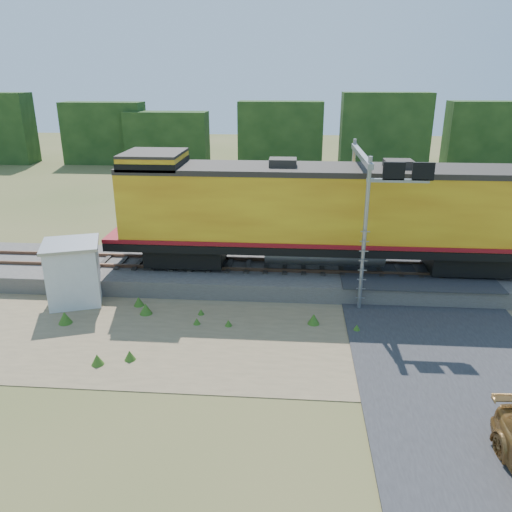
{
  "coord_description": "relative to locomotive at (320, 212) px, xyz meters",
  "views": [
    {
      "loc": [
        1.25,
        -16.71,
        9.61
      ],
      "look_at": [
        -0.28,
        3.0,
        2.4
      ],
      "focal_mm": 35.0,
      "sensor_mm": 36.0,
      "label": 1
    }
  ],
  "objects": [
    {
      "name": "ground",
      "position": [
        -2.47,
        -6.0,
        -3.58
      ],
      "size": [
        140.0,
        140.0,
        0.0
      ],
      "primitive_type": "plane",
      "color": "#475123",
      "rests_on": "ground"
    },
    {
      "name": "ballast",
      "position": [
        -2.47,
        0.0,
        -3.18
      ],
      "size": [
        70.0,
        5.0,
        0.8
      ],
      "primitive_type": "cube",
      "color": "slate",
      "rests_on": "ground"
    },
    {
      "name": "rails",
      "position": [
        -2.47,
        0.0,
        -2.7
      ],
      "size": [
        70.0,
        1.54,
        0.16
      ],
      "color": "brown",
      "rests_on": "ballast"
    },
    {
      "name": "dirt_shoulder",
      "position": [
        -4.47,
        -5.5,
        -3.57
      ],
      "size": [
        26.0,
        8.0,
        0.03
      ],
      "primitive_type": "cube",
      "color": "#8C7754",
      "rests_on": "ground"
    },
    {
      "name": "road",
      "position": [
        4.53,
        -5.26,
        -3.49
      ],
      "size": [
        7.0,
        66.0,
        0.86
      ],
      "color": "#38383A",
      "rests_on": "ground"
    },
    {
      "name": "tree_line_north",
      "position": [
        -2.47,
        32.0,
        -0.51
      ],
      "size": [
        130.0,
        3.0,
        6.5
      ],
      "color": "#173212",
      "rests_on": "ground"
    },
    {
      "name": "weed_clumps",
      "position": [
        -5.97,
        -5.9,
        -3.58
      ],
      "size": [
        15.0,
        6.2,
        0.56
      ],
      "primitive_type": null,
      "color": "#36621C",
      "rests_on": "ground"
    },
    {
      "name": "locomotive",
      "position": [
        0.0,
        0.0,
        0.0
      ],
      "size": [
        20.59,
        3.14,
        5.31
      ],
      "color": "black",
      "rests_on": "rails"
    },
    {
      "name": "shed",
      "position": [
        -10.82,
        -3.0,
        -2.17
      ],
      "size": [
        2.99,
        2.99,
        2.78
      ],
      "rotation": [
        0.0,
        0.0,
        0.34
      ],
      "color": "silver",
      "rests_on": "ground"
    },
    {
      "name": "signal_gantry",
      "position": [
        2.06,
        -0.65,
        1.41
      ],
      "size": [
        2.62,
        6.2,
        6.61
      ],
      "color": "gray",
      "rests_on": "ground"
    }
  ]
}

